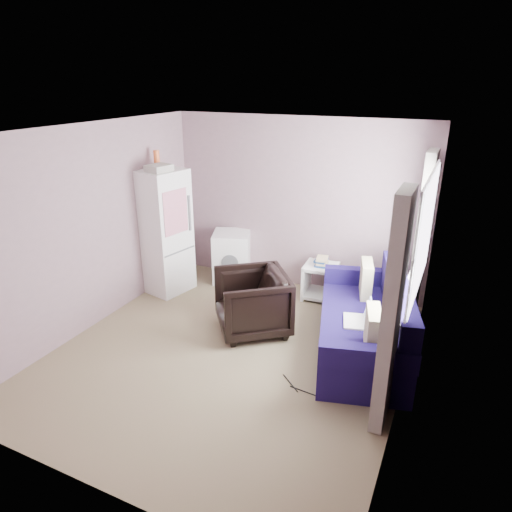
{
  "coord_description": "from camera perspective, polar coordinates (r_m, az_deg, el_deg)",
  "views": [
    {
      "loc": [
        2.18,
        -3.97,
        2.98
      ],
      "look_at": [
        0.05,
        0.6,
        1.0
      ],
      "focal_mm": 32.0,
      "sensor_mm": 36.0,
      "label": 1
    }
  ],
  "objects": [
    {
      "name": "room",
      "position": [
        4.84,
        -3.29,
        0.51
      ],
      "size": [
        3.84,
        4.24,
        2.54
      ],
      "color": "#8D7D5C",
      "rests_on": "ground"
    },
    {
      "name": "armchair",
      "position": [
        5.64,
        -0.49,
        -5.47
      ],
      "size": [
        1.13,
        1.14,
        0.86
      ],
      "primitive_type": "imported",
      "rotation": [
        0.0,
        0.0,
        -0.91
      ],
      "color": "black",
      "rests_on": "ground"
    },
    {
      "name": "window_dressing",
      "position": [
        5.04,
        18.68,
        -1.55
      ],
      "size": [
        0.17,
        2.62,
        2.18
      ],
      "color": "white",
      "rests_on": "ground"
    },
    {
      "name": "sofa",
      "position": [
        5.41,
        13.75,
        -8.55
      ],
      "size": [
        1.42,
        2.21,
        0.91
      ],
      "rotation": [
        0.0,
        0.0,
        0.26
      ],
      "color": "#1E1359",
      "rests_on": "ground"
    },
    {
      "name": "fridge",
      "position": [
        6.71,
        -11.49,
        3.09
      ],
      "size": [
        0.74,
        0.73,
        2.05
      ],
      "rotation": [
        0.0,
        0.0,
        -0.21
      ],
      "color": "white",
      "rests_on": "ground"
    },
    {
      "name": "washing_machine",
      "position": [
        7.07,
        -3.04,
        0.07
      ],
      "size": [
        0.71,
        0.71,
        0.78
      ],
      "rotation": [
        0.0,
        0.0,
        0.37
      ],
      "color": "white",
      "rests_on": "ground"
    },
    {
      "name": "floor_cables",
      "position": [
        4.9,
        5.15,
        -16.0
      ],
      "size": [
        0.45,
        0.22,
        0.01
      ],
      "rotation": [
        0.0,
        0.0,
        -0.37
      ],
      "color": "black",
      "rests_on": "ground"
    },
    {
      "name": "side_table",
      "position": [
        6.58,
        8.07,
        -2.85
      ],
      "size": [
        0.49,
        0.49,
        0.63
      ],
      "rotation": [
        0.0,
        0.0,
        0.07
      ],
      "color": "white",
      "rests_on": "ground"
    }
  ]
}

